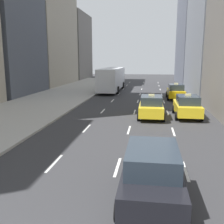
{
  "coord_description": "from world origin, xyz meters",
  "views": [
    {
      "loc": [
        3.86,
        -2.32,
        4.46
      ],
      "look_at": [
        1.86,
        11.42,
        1.68
      ],
      "focal_mm": 42.0,
      "sensor_mm": 36.0,
      "label": 1
    }
  ],
  "objects_px": {
    "taxi_third": "(187,106)",
    "city_bus": "(112,79)",
    "sedan_black_near": "(152,172)",
    "taxi_lead": "(151,106)",
    "taxi_second": "(176,91)"
  },
  "relations": [
    {
      "from": "taxi_third",
      "to": "sedan_black_near",
      "type": "distance_m",
      "value": 13.23
    },
    {
      "from": "taxi_second",
      "to": "sedan_black_near",
      "type": "bearing_deg",
      "value": -97.05
    },
    {
      "from": "taxi_second",
      "to": "sedan_black_near",
      "type": "distance_m",
      "value": 22.8
    },
    {
      "from": "taxi_lead",
      "to": "taxi_third",
      "type": "height_order",
      "value": "same"
    },
    {
      "from": "taxi_second",
      "to": "sedan_black_near",
      "type": "relative_size",
      "value": 0.94
    },
    {
      "from": "taxi_third",
      "to": "sedan_black_near",
      "type": "xyz_separation_m",
      "value": [
        -2.8,
        -12.93,
        0.03
      ]
    },
    {
      "from": "taxi_lead",
      "to": "sedan_black_near",
      "type": "height_order",
      "value": "taxi_lead"
    },
    {
      "from": "taxi_lead",
      "to": "taxi_second",
      "type": "height_order",
      "value": "same"
    },
    {
      "from": "taxi_lead",
      "to": "sedan_black_near",
      "type": "relative_size",
      "value": 0.94
    },
    {
      "from": "city_bus",
      "to": "taxi_third",
      "type": "bearing_deg",
      "value": -63.16
    },
    {
      "from": "taxi_third",
      "to": "taxi_lead",
      "type": "bearing_deg",
      "value": -168.01
    },
    {
      "from": "taxi_second",
      "to": "taxi_third",
      "type": "relative_size",
      "value": 1.0
    },
    {
      "from": "sedan_black_near",
      "to": "city_bus",
      "type": "relative_size",
      "value": 0.4
    },
    {
      "from": "taxi_third",
      "to": "city_bus",
      "type": "relative_size",
      "value": 0.38
    },
    {
      "from": "taxi_lead",
      "to": "sedan_black_near",
      "type": "distance_m",
      "value": 12.33
    }
  ]
}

